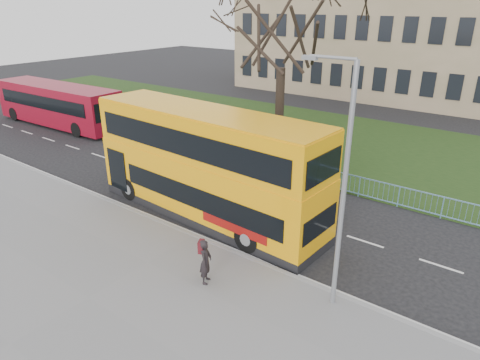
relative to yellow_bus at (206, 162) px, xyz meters
The scene contains 11 objects.
ground 2.81m from the yellow_bus, 23.93° to the right, with size 120.00×120.00×0.00m, color black.
pavement 7.64m from the yellow_bus, 83.06° to the right, with size 80.00×10.50×0.12m, color slate.
kerb 3.34m from the yellow_bus, 65.84° to the right, with size 80.00×0.20×0.14m, color gray.
grass_verge 14.18m from the yellow_bus, 86.43° to the left, with size 80.00×15.40×0.08m, color #1A3513.
guard_railing 6.62m from the yellow_bus, 82.05° to the left, with size 40.00×0.12×1.10m, color #79B0D8, non-canonical shape.
bare_tree 10.60m from the yellow_bus, 102.50° to the left, with size 9.07×9.07×12.95m, color black, non-canonical shape.
civic_building 35.13m from the yellow_bus, 96.81° to the left, with size 30.00×15.00×14.00m, color #837453.
yellow_bus is the anchor object (origin of this frame).
red_bus 20.50m from the yellow_bus, 166.24° to the left, with size 12.43×3.31×3.25m.
pedestrian 5.62m from the yellow_bus, 49.75° to the right, with size 0.61×0.40×1.68m, color black.
street_lamp 8.03m from the yellow_bus, 18.17° to the right, with size 1.66×0.21×7.84m.
Camera 1 is at (11.08, -13.07, 9.31)m, focal length 32.00 mm.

